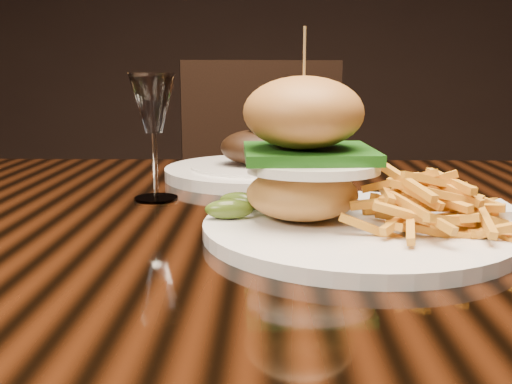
{
  "coord_description": "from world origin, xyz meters",
  "views": [
    {
      "loc": [
        -0.0,
        -0.72,
        0.93
      ],
      "look_at": [
        -0.02,
        -0.15,
        0.81
      ],
      "focal_mm": 42.0,
      "sensor_mm": 36.0,
      "label": 1
    }
  ],
  "objects_px": {
    "dining_table": "(274,273)",
    "far_dish": "(255,167)",
    "chair_far": "(268,211)",
    "burger_plate": "(347,184)",
    "wine_glass": "(153,108)"
  },
  "relations": [
    {
      "from": "dining_table",
      "to": "chair_far",
      "type": "xyz_separation_m",
      "value": [
        -0.01,
        0.89,
        -0.13
      ]
    },
    {
      "from": "dining_table",
      "to": "far_dish",
      "type": "relative_size",
      "value": 5.38
    },
    {
      "from": "dining_table",
      "to": "burger_plate",
      "type": "xyz_separation_m",
      "value": [
        0.08,
        -0.09,
        0.13
      ]
    },
    {
      "from": "wine_glass",
      "to": "far_dish",
      "type": "distance_m",
      "value": 0.24
    },
    {
      "from": "dining_table",
      "to": "far_dish",
      "type": "bearing_deg",
      "value": 96.77
    },
    {
      "from": "chair_far",
      "to": "dining_table",
      "type": "bearing_deg",
      "value": -99.82
    },
    {
      "from": "dining_table",
      "to": "burger_plate",
      "type": "height_order",
      "value": "burger_plate"
    },
    {
      "from": "wine_glass",
      "to": "far_dish",
      "type": "xyz_separation_m",
      "value": [
        0.13,
        0.17,
        -0.11
      ]
    },
    {
      "from": "wine_glass",
      "to": "chair_far",
      "type": "relative_size",
      "value": 0.18
    },
    {
      "from": "wine_glass",
      "to": "burger_plate",
      "type": "bearing_deg",
      "value": -35.31
    },
    {
      "from": "dining_table",
      "to": "burger_plate",
      "type": "bearing_deg",
      "value": -49.83
    },
    {
      "from": "dining_table",
      "to": "wine_glass",
      "type": "xyz_separation_m",
      "value": [
        -0.16,
        0.08,
        0.2
      ]
    },
    {
      "from": "dining_table",
      "to": "chair_far",
      "type": "distance_m",
      "value": 0.9
    },
    {
      "from": "burger_plate",
      "to": "far_dish",
      "type": "xyz_separation_m",
      "value": [
        -0.11,
        0.34,
        -0.04
      ]
    },
    {
      "from": "chair_far",
      "to": "burger_plate",
      "type": "bearing_deg",
      "value": -95.38
    }
  ]
}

